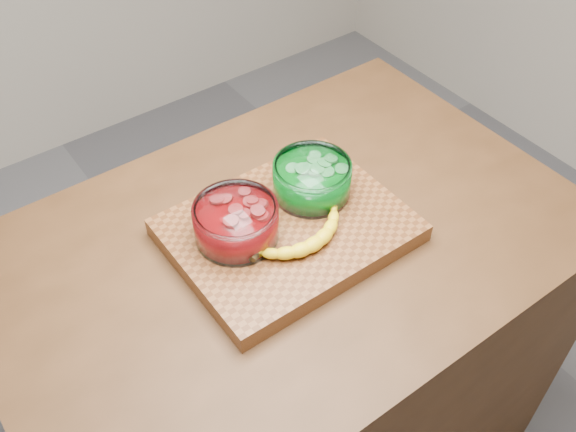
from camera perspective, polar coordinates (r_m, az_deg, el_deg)
counter at (r=1.65m, az=-0.00°, el=-12.60°), size 1.20×0.80×0.90m
cutting_board at (r=1.28m, az=-0.00°, el=-1.27°), size 0.45×0.35×0.04m
bowl_red at (r=1.22m, az=-4.63°, el=-0.58°), size 0.16×0.16×0.08m
bowl_green at (r=1.30m, az=2.14°, el=3.28°), size 0.16×0.16×0.07m
banana at (r=1.22m, az=1.42°, el=-1.80°), size 0.24×0.11×0.03m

